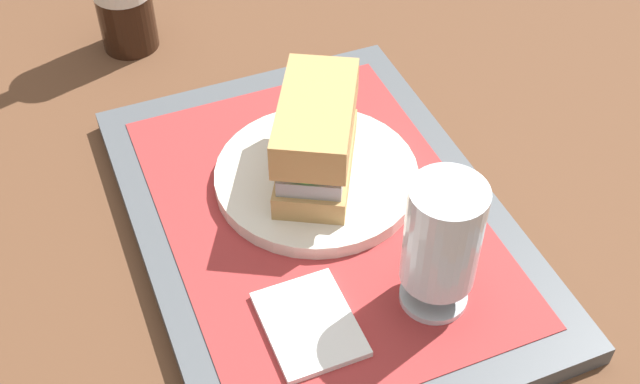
% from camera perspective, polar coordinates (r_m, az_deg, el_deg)
% --- Properties ---
extents(ground_plane, '(3.00, 3.00, 0.00)m').
position_cam_1_polar(ground_plane, '(0.75, 0.00, -2.67)').
color(ground_plane, brown).
extents(tray, '(0.44, 0.32, 0.02)m').
position_cam_1_polar(tray, '(0.75, 0.00, -2.16)').
color(tray, '#4C5156').
rests_on(tray, ground_plane).
extents(placemat, '(0.38, 0.27, 0.00)m').
position_cam_1_polar(placemat, '(0.74, 0.00, -1.60)').
color(placemat, '#9E2D2D').
rests_on(placemat, tray).
extents(plate, '(0.19, 0.19, 0.01)m').
position_cam_1_polar(plate, '(0.76, -0.25, 1.07)').
color(plate, silver).
rests_on(plate, placemat).
extents(sandwich, '(0.14, 0.12, 0.08)m').
position_cam_1_polar(sandwich, '(0.73, -0.29, 3.72)').
color(sandwich, tan).
rests_on(sandwich, plate).
extents(beer_glass, '(0.06, 0.06, 0.12)m').
position_cam_1_polar(beer_glass, '(0.63, 8.47, -3.61)').
color(beer_glass, silver).
rests_on(beer_glass, placemat).
extents(napkin_folded, '(0.09, 0.07, 0.01)m').
position_cam_1_polar(napkin_folded, '(0.66, -0.74, -9.19)').
color(napkin_folded, white).
rests_on(napkin_folded, placemat).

